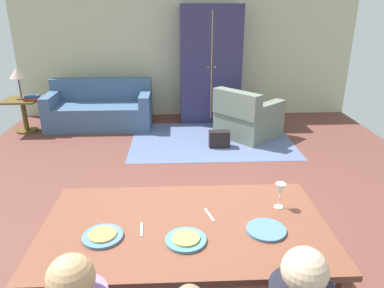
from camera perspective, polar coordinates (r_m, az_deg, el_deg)
ground_plane at (r=4.43m, az=0.45°, el=-7.05°), size 6.43×6.27×0.02m
back_wall at (r=7.12m, az=-0.94°, el=15.32°), size 6.43×0.10×2.70m
dining_table at (r=2.44m, az=-1.10°, el=-13.84°), size 1.85×1.05×0.76m
plate_near_man at (r=2.34m, az=-13.95°, el=-13.99°), size 0.25×0.25×0.02m
pizza_near_man at (r=2.33m, az=-13.98°, el=-13.69°), size 0.17×0.17×0.01m
plate_near_child at (r=2.25m, az=-0.98°, el=-14.94°), size 0.25×0.25×0.02m
pizza_near_child at (r=2.24m, az=-0.98°, el=-14.63°), size 0.17×0.17×0.01m
plate_near_woman at (r=2.38m, az=11.64°, el=-13.17°), size 0.25×0.25×0.02m
wine_glass at (r=2.58m, az=13.80°, el=-7.16°), size 0.07×0.07×0.19m
fork at (r=2.37m, az=-7.98°, el=-13.24°), size 0.03×0.15×0.01m
knife at (r=2.49m, az=2.73°, el=-11.12°), size 0.06×0.17×0.01m
area_rug at (r=5.93m, az=3.07°, el=0.65°), size 2.60×1.80×0.01m
couch at (r=6.77m, az=-14.30°, el=5.30°), size 1.84×0.86×0.82m
armchair at (r=6.07m, az=8.67°, el=4.07°), size 1.21×1.21×0.82m
armoire at (r=6.80m, az=2.87°, el=12.46°), size 1.10×0.59×2.10m
side_table at (r=6.88m, az=-25.08°, el=4.83°), size 0.56×0.56×0.58m
table_lamp at (r=6.75m, az=-25.92°, el=9.96°), size 0.26×0.26×0.54m
book_lower at (r=6.72m, az=-24.07°, el=6.56°), size 0.22×0.16×0.03m
book_upper at (r=6.76m, az=-23.93°, el=6.91°), size 0.22×0.16×0.03m
handbag at (r=5.62m, az=4.34°, el=0.79°), size 0.32×0.16×0.26m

